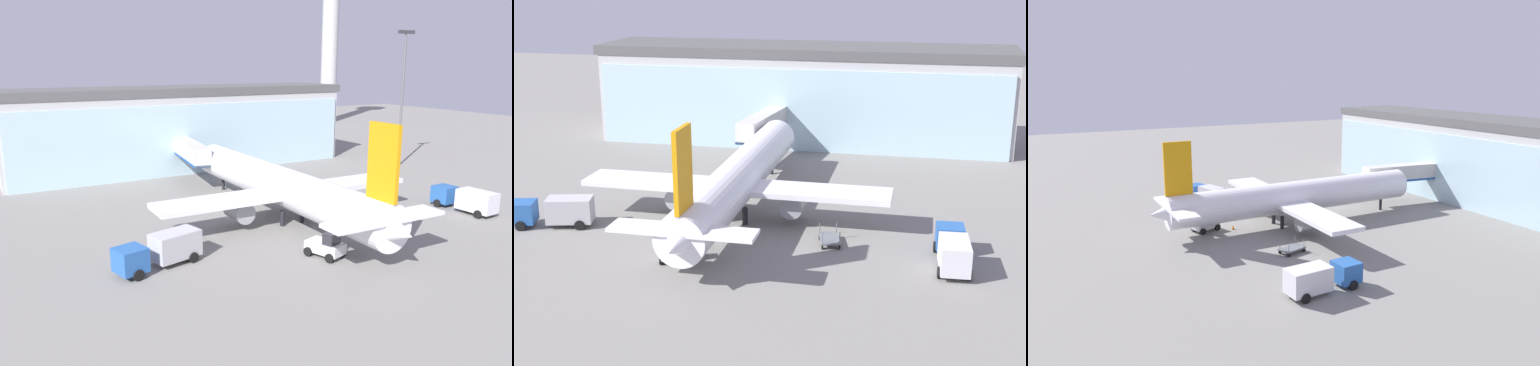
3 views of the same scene
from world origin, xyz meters
The scene contains 10 objects.
ground centered at (0.00, 0.00, 0.00)m, with size 240.00×240.00×0.00m, color gray.
terminal_building centered at (0.00, 38.03, 6.33)m, with size 54.09×13.51×12.67m.
jet_bridge centered at (-2.82, 27.25, 4.34)m, with size 3.82×13.68×5.72m.
airplane centered at (-0.57, 6.57, 3.55)m, with size 28.50×37.29×11.74m.
catering_truck centered at (-15.92, 0.21, 1.47)m, with size 7.62×4.03×2.65m.
fuel_truck centered at (18.86, -1.07, 1.47)m, with size 2.90×7.43×2.65m.
baggage_cart centered at (8.83, 1.43, 0.50)m, with size 2.28×3.12×1.50m.
pushback_tug centered at (-2.89, -4.51, 0.97)m, with size 2.98×3.60×2.30m.
safety_cone_nose centered at (-1.89, -1.17, 0.28)m, with size 0.36×0.36×0.55m, color orange.
safety_cone_wingtip centered at (-16.38, 4.41, 0.28)m, with size 0.36×0.36×0.55m, color orange.
Camera 2 is at (16.54, -54.38, 22.56)m, focal length 50.00 mm.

